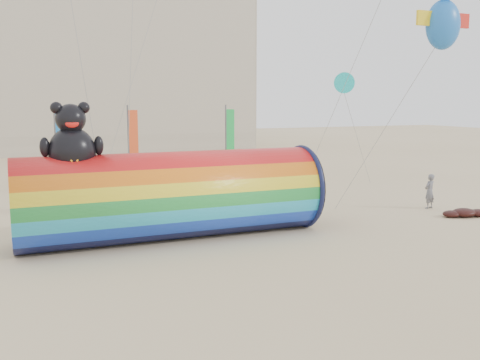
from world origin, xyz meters
name	(u,v)px	position (x,y,z in m)	size (l,w,h in m)	color
ground	(243,251)	(0.00, 0.00, 0.00)	(160.00, 160.00, 0.00)	#CCB58C
windsock_assembly	(173,193)	(-1.82, 2.87, 1.82)	(11.92, 3.63, 5.50)	red
kite_handler	(430,191)	(11.83, 3.57, 0.89)	(0.65, 0.42, 1.77)	slate
fabric_bundle	(467,213)	(12.16, 1.40, 0.17)	(2.62, 1.35, 0.41)	#3F110B
festival_banners	(144,147)	(-0.18, 15.35, 2.64)	(11.21, 1.03, 5.20)	#59595E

